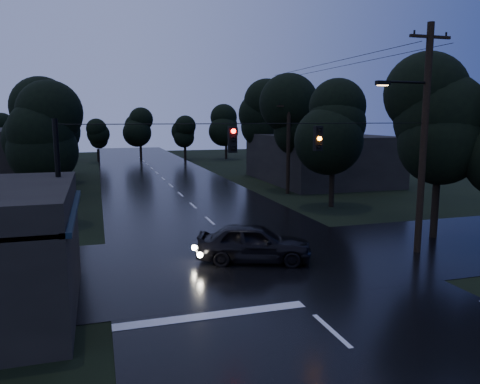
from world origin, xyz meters
TOP-DOWN VIEW (x-y plane):
  - main_road at (0.00, 30.00)m, footprint 12.00×120.00m
  - cross_street at (0.00, 12.00)m, footprint 60.00×9.00m
  - building_far_right at (14.00, 34.00)m, footprint 10.00×14.00m
  - building_far_left at (-14.00, 40.00)m, footprint 10.00×16.00m
  - utility_pole_main at (7.41, 11.00)m, footprint 3.50×0.30m
  - utility_pole_far at (8.30, 28.00)m, footprint 2.00×0.30m
  - anchor_pole_left at (-7.50, 11.00)m, footprint 0.18×0.18m
  - span_signals at (0.56, 10.99)m, footprint 15.00×0.37m
  - tree_corner_near at (10.00, 13.00)m, footprint 4.48×4.48m
  - tree_left_a at (-9.00, 22.00)m, footprint 3.92×3.92m
  - tree_left_b at (-9.60, 30.00)m, footprint 4.20×4.20m
  - tree_left_c at (-10.20, 40.00)m, footprint 4.48×4.48m
  - tree_right_a at (9.00, 22.00)m, footprint 4.20×4.20m
  - tree_right_b at (9.60, 30.00)m, footprint 4.48×4.48m
  - tree_right_c at (10.20, 40.00)m, footprint 4.76×4.76m
  - car at (-0.02, 11.87)m, footprint 5.18×3.45m

SIDE VIEW (x-z plane):
  - main_road at x=0.00m, z-range -0.01..0.01m
  - cross_street at x=0.00m, z-range -0.01..0.01m
  - car at x=-0.02m, z-range 0.00..1.64m
  - building_far_right at x=14.00m, z-range 0.00..4.40m
  - building_far_left at x=-14.00m, z-range 0.00..5.00m
  - anchor_pole_left at x=-7.50m, z-range 0.00..6.00m
  - utility_pole_far at x=8.30m, z-range 0.13..7.63m
  - tree_left_a at x=-9.00m, z-range 1.11..9.37m
  - span_signals at x=0.56m, z-range 4.69..5.80m
  - utility_pole_main at x=7.41m, z-range 0.26..10.26m
  - tree_left_b at x=-9.60m, z-range 1.19..10.04m
  - tree_right_a at x=9.00m, z-range 1.19..10.04m
  - tree_corner_near at x=10.00m, z-range 1.27..10.71m
  - tree_left_c at x=-10.20m, z-range 1.27..10.71m
  - tree_right_b at x=9.60m, z-range 1.27..10.71m
  - tree_right_c at x=10.20m, z-range 1.35..11.38m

